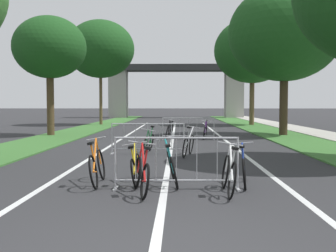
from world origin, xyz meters
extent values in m
cube|color=#386B2D|center=(-5.83, 23.24, 0.03)|extent=(2.65, 56.80, 0.05)
cube|color=#386B2D|center=(5.83, 23.24, 0.03)|extent=(2.65, 56.80, 0.05)
cube|color=#ADA89E|center=(8.21, 23.24, 0.04)|extent=(2.10, 56.80, 0.08)
cube|color=silver|center=(0.00, 16.43, 0.00)|extent=(0.14, 32.86, 0.01)
cube|color=silver|center=(2.48, 16.43, 0.00)|extent=(0.14, 32.86, 0.01)
cube|color=silver|center=(-2.48, 16.43, 0.00)|extent=(0.14, 32.86, 0.01)
cube|color=#2D2D30|center=(0.00, 46.94, 6.07)|extent=(19.46, 3.06, 0.74)
cube|color=#9E9B93|center=(-7.07, 46.94, 2.85)|extent=(2.11, 2.40, 5.70)
cube|color=#9E9B93|center=(7.07, 46.94, 2.85)|extent=(2.11, 2.40, 5.70)
cylinder|color=#4C3823|center=(-6.51, 17.70, 1.62)|extent=(0.39, 0.39, 3.24)
ellipsoid|color=#194719|center=(-6.51, 17.70, 4.69)|extent=(3.85, 3.85, 3.27)
cylinder|color=brown|center=(-5.93, 29.10, 2.02)|extent=(0.24, 0.24, 4.04)
ellipsoid|color=#194719|center=(-5.93, 29.10, 6.07)|extent=(5.41, 5.41, 4.60)
cylinder|color=#3D2D1E|center=(5.89, 18.07, 1.60)|extent=(0.44, 0.44, 3.20)
ellipsoid|color=#194719|center=(5.89, 18.07, 5.42)|extent=(5.95, 5.95, 5.05)
cylinder|color=brown|center=(6.08, 28.79, 1.81)|extent=(0.38, 0.38, 3.62)
ellipsoid|color=#194719|center=(6.08, 28.79, 5.86)|extent=(5.98, 5.98, 5.08)
cylinder|color=#ADADB2|center=(-0.98, 3.86, 0.53)|extent=(0.04, 0.04, 1.05)
cube|color=#ADADB2|center=(-0.98, 3.86, 0.01)|extent=(0.06, 0.44, 0.03)
cylinder|color=#ADADB2|center=(1.45, 3.88, 0.53)|extent=(0.04, 0.04, 1.05)
cube|color=#ADADB2|center=(1.45, 3.88, 0.01)|extent=(0.06, 0.44, 0.03)
cylinder|color=#ADADB2|center=(0.24, 3.87, 1.03)|extent=(2.44, 0.07, 0.04)
cylinder|color=#ADADB2|center=(0.24, 3.87, 0.18)|extent=(2.44, 0.07, 0.04)
cylinder|color=#ADADB2|center=(-0.58, 3.86, 0.61)|extent=(0.02, 0.02, 0.87)
cylinder|color=#ADADB2|center=(-0.17, 3.86, 0.61)|extent=(0.02, 0.02, 0.87)
cylinder|color=#ADADB2|center=(0.24, 3.87, 0.61)|extent=(0.02, 0.02, 0.87)
cylinder|color=#ADADB2|center=(0.64, 3.87, 0.61)|extent=(0.02, 0.02, 0.87)
cylinder|color=#ADADB2|center=(1.05, 3.88, 0.61)|extent=(0.02, 0.02, 0.87)
cylinder|color=#ADADB2|center=(-1.97, 9.70, 0.53)|extent=(0.04, 0.04, 1.05)
cube|color=#ADADB2|center=(-1.97, 9.70, 0.01)|extent=(0.07, 0.44, 0.03)
cylinder|color=#ADADB2|center=(0.46, 9.64, 0.53)|extent=(0.04, 0.04, 1.05)
cube|color=#ADADB2|center=(0.46, 9.64, 0.01)|extent=(0.07, 0.44, 0.03)
cylinder|color=#ADADB2|center=(-0.76, 9.67, 1.03)|extent=(2.44, 0.10, 0.04)
cylinder|color=#ADADB2|center=(-0.76, 9.67, 0.18)|extent=(2.44, 0.10, 0.04)
cylinder|color=#ADADB2|center=(-1.57, 9.69, 0.61)|extent=(0.02, 0.02, 0.87)
cylinder|color=#ADADB2|center=(-1.16, 9.68, 0.61)|extent=(0.02, 0.02, 0.87)
cylinder|color=#ADADB2|center=(-0.76, 9.67, 0.61)|extent=(0.02, 0.02, 0.87)
cylinder|color=#ADADB2|center=(-0.35, 9.66, 0.61)|extent=(0.02, 0.02, 0.87)
cylinder|color=#ADADB2|center=(0.06, 9.65, 0.61)|extent=(0.02, 0.02, 0.87)
cylinder|color=#ADADB2|center=(-0.46, 15.45, 0.53)|extent=(0.04, 0.04, 1.05)
cube|color=#ADADB2|center=(-0.46, 15.45, 0.01)|extent=(0.07, 0.44, 0.03)
cylinder|color=#ADADB2|center=(1.98, 15.49, 0.53)|extent=(0.04, 0.04, 1.05)
cube|color=#ADADB2|center=(1.98, 15.49, 0.01)|extent=(0.07, 0.44, 0.03)
cylinder|color=#ADADB2|center=(0.76, 15.47, 1.03)|extent=(2.44, 0.08, 0.04)
cylinder|color=#ADADB2|center=(0.76, 15.47, 0.18)|extent=(2.44, 0.08, 0.04)
cylinder|color=#ADADB2|center=(-0.05, 15.46, 0.61)|extent=(0.02, 0.02, 0.87)
cylinder|color=#ADADB2|center=(0.35, 15.47, 0.61)|extent=(0.02, 0.02, 0.87)
cylinder|color=#ADADB2|center=(0.76, 15.47, 0.61)|extent=(0.02, 0.02, 0.87)
cylinder|color=#ADADB2|center=(1.16, 15.48, 0.61)|extent=(0.02, 0.02, 0.87)
cylinder|color=#ADADB2|center=(1.57, 15.48, 0.61)|extent=(0.02, 0.02, 0.87)
torus|color=black|center=(1.23, 2.98, 0.34)|extent=(0.14, 0.69, 0.69)
torus|color=black|center=(1.22, 3.98, 0.34)|extent=(0.14, 0.69, 0.69)
cylinder|color=silver|center=(1.27, 3.45, 0.63)|extent=(0.12, 0.97, 0.60)
cylinder|color=silver|center=(1.26, 3.26, 0.59)|extent=(0.14, 0.12, 0.61)
cylinder|color=silver|center=(1.22, 3.14, 0.32)|extent=(0.04, 0.33, 0.08)
cylinder|color=silver|center=(1.27, 3.95, 0.63)|extent=(0.13, 0.09, 0.57)
cube|color=black|center=(1.31, 3.23, 0.89)|extent=(0.11, 0.24, 0.06)
cylinder|color=#99999E|center=(1.31, 3.93, 0.91)|extent=(0.52, 0.03, 0.10)
torus|color=black|center=(-0.07, 16.44, 0.35)|extent=(0.26, 0.71, 0.69)
torus|color=black|center=(-0.23, 15.40, 0.35)|extent=(0.26, 0.71, 0.69)
cylinder|color=black|center=(-0.10, 15.94, 0.65)|extent=(0.09, 1.03, 0.63)
cylinder|color=black|center=(-0.08, 16.14, 0.57)|extent=(0.15, 0.11, 0.56)
cylinder|color=black|center=(-0.10, 16.28, 0.32)|extent=(0.09, 0.34, 0.08)
cylinder|color=black|center=(-0.17, 15.42, 0.65)|extent=(0.15, 0.07, 0.60)
cube|color=black|center=(-0.02, 16.17, 0.85)|extent=(0.14, 0.25, 0.07)
cylinder|color=#99999E|center=(-0.12, 15.44, 0.94)|extent=(0.44, 0.09, 0.10)
torus|color=black|center=(1.65, 16.34, 0.32)|extent=(0.21, 0.65, 0.64)
torus|color=black|center=(1.51, 15.30, 0.32)|extent=(0.21, 0.65, 0.64)
cylinder|color=#662884|center=(1.61, 15.84, 0.61)|extent=(0.11, 1.02, 0.61)
cylinder|color=#662884|center=(1.64, 16.04, 0.57)|extent=(0.13, 0.11, 0.61)
cylinder|color=#662884|center=(1.62, 16.17, 0.30)|extent=(0.08, 0.34, 0.08)
cylinder|color=#662884|center=(1.54, 15.32, 0.61)|extent=(0.12, 0.08, 0.58)
cube|color=black|center=(1.68, 16.07, 0.87)|extent=(0.14, 0.25, 0.06)
cylinder|color=#99999E|center=(1.58, 15.34, 0.89)|extent=(0.49, 0.09, 0.09)
torus|color=black|center=(-0.32, 2.95, 0.33)|extent=(0.29, 0.67, 0.66)
torus|color=black|center=(-0.54, 3.90, 0.33)|extent=(0.29, 0.67, 0.66)
cylinder|color=red|center=(-0.38, 3.41, 0.63)|extent=(0.17, 0.95, 0.63)
cylinder|color=red|center=(-0.34, 3.23, 0.59)|extent=(0.15, 0.09, 0.63)
cylinder|color=red|center=(-0.36, 3.10, 0.30)|extent=(0.11, 0.31, 0.08)
cylinder|color=red|center=(-0.49, 3.89, 0.63)|extent=(0.14, 0.07, 0.61)
cube|color=black|center=(-0.29, 3.21, 0.90)|extent=(0.16, 0.26, 0.06)
cylinder|color=#99999E|center=(-0.45, 3.87, 0.93)|extent=(0.55, 0.16, 0.11)
torus|color=black|center=(0.49, 8.69, 0.34)|extent=(0.26, 0.69, 0.68)
torus|color=black|center=(0.72, 9.75, 0.34)|extent=(0.26, 0.69, 0.68)
cylinder|color=#B7B7BC|center=(0.64, 9.19, 0.63)|extent=(0.33, 1.03, 0.62)
cylinder|color=#B7B7BC|center=(0.59, 8.98, 0.62)|extent=(0.11, 0.14, 0.67)
cylinder|color=#B7B7BC|center=(0.53, 8.86, 0.31)|extent=(0.10, 0.35, 0.08)
cylinder|color=#B7B7BC|center=(0.75, 9.72, 0.63)|extent=(0.10, 0.11, 0.59)
cube|color=black|center=(0.62, 8.94, 0.95)|extent=(0.15, 0.26, 0.06)
cylinder|color=#99999E|center=(0.78, 9.68, 0.93)|extent=(0.47, 0.13, 0.08)
torus|color=black|center=(0.19, 3.84, 0.33)|extent=(0.24, 0.68, 0.66)
torus|color=black|center=(0.10, 4.89, 0.33)|extent=(0.24, 0.68, 0.66)
cylinder|color=#197A7F|center=(0.08, 4.33, 0.64)|extent=(0.26, 1.02, 0.65)
cylinder|color=#197A7F|center=(0.12, 4.13, 0.57)|extent=(0.16, 0.13, 0.58)
cylinder|color=#197A7F|center=(0.18, 4.01, 0.31)|extent=(0.05, 0.34, 0.08)
cylinder|color=#197A7F|center=(0.04, 4.86, 0.64)|extent=(0.17, 0.10, 0.62)
cube|color=black|center=(0.06, 4.09, 0.85)|extent=(0.13, 0.25, 0.07)
cylinder|color=#99999E|center=(-0.02, 4.83, 0.95)|extent=(0.42, 0.06, 0.12)
torus|color=black|center=(-1.41, 3.81, 0.35)|extent=(0.19, 0.71, 0.70)
torus|color=black|center=(-1.46, 4.89, 0.35)|extent=(0.19, 0.71, 0.70)
cylinder|color=orange|center=(-1.49, 4.32, 0.64)|extent=(0.19, 1.05, 0.62)
cylinder|color=orange|center=(-1.47, 4.12, 0.60)|extent=(0.15, 0.13, 0.61)
cylinder|color=orange|center=(-1.42, 3.98, 0.32)|extent=(0.03, 0.35, 0.08)
cylinder|color=orange|center=(-1.51, 4.86, 0.64)|extent=(0.14, 0.10, 0.59)
cube|color=black|center=(-1.52, 4.08, 0.90)|extent=(0.12, 0.24, 0.07)
cylinder|color=#99999E|center=(-1.56, 4.83, 0.93)|extent=(0.44, 0.05, 0.10)
torus|color=black|center=(1.57, 3.80, 0.32)|extent=(0.20, 0.65, 0.64)
torus|color=black|center=(1.74, 4.88, 0.32)|extent=(0.20, 0.65, 0.64)
cylinder|color=#1E389E|center=(1.63, 4.32, 0.58)|extent=(0.16, 1.06, 0.55)
cylinder|color=#1E389E|center=(1.60, 4.11, 0.56)|extent=(0.11, 0.12, 0.58)
cylinder|color=#1E389E|center=(1.60, 3.97, 0.29)|extent=(0.09, 0.35, 0.08)
cylinder|color=#1E389E|center=(1.71, 4.86, 0.58)|extent=(0.10, 0.09, 0.52)
cube|color=black|center=(1.57, 4.08, 0.84)|extent=(0.14, 0.25, 0.06)
cylinder|color=#99999E|center=(1.68, 4.84, 0.84)|extent=(0.48, 0.10, 0.07)
torus|color=black|center=(-0.70, 10.58, 0.32)|extent=(0.22, 0.65, 0.63)
torus|color=black|center=(-0.82, 9.50, 0.32)|extent=(0.22, 0.65, 0.63)
cylinder|color=#1E7238|center=(-0.71, 10.06, 0.57)|extent=(0.07, 1.06, 0.55)
cylinder|color=#1E7238|center=(-0.69, 10.27, 0.59)|extent=(0.16, 0.11, 0.64)
cylinder|color=#1E7238|center=(-0.72, 10.41, 0.29)|extent=(0.08, 0.35, 0.07)
cylinder|color=#1E7238|center=(-0.77, 9.52, 0.57)|extent=(0.13, 0.08, 0.52)
cube|color=black|center=(-0.63, 10.30, 0.91)|extent=(0.13, 0.25, 0.07)
cylinder|color=#99999E|center=(-0.73, 9.54, 0.83)|extent=(0.49, 0.08, 0.11)
torus|color=black|center=(-0.61, 3.89, 0.31)|extent=(0.15, 0.61, 0.61)
torus|color=black|center=(-0.61, 4.88, 0.31)|extent=(0.15, 0.61, 0.61)
cylinder|color=gold|center=(-0.65, 4.36, 0.56)|extent=(0.13, 0.96, 0.55)
cylinder|color=gold|center=(-0.65, 4.17, 0.54)|extent=(0.15, 0.12, 0.56)
cylinder|color=gold|center=(-0.61, 4.05, 0.28)|extent=(0.04, 0.32, 0.07)
cylinder|color=gold|center=(-0.65, 4.85, 0.56)|extent=(0.13, 0.09, 0.52)
cube|color=black|center=(-0.70, 4.14, 0.82)|extent=(0.11, 0.24, 0.07)
cylinder|color=#99999E|center=(-0.69, 4.83, 0.82)|extent=(0.55, 0.03, 0.12)
camera|label=1|loc=(0.27, -4.41, 1.71)|focal=44.84mm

